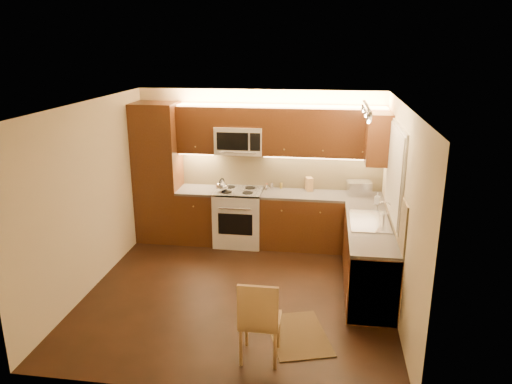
% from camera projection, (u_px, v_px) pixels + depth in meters
% --- Properties ---
extents(floor, '(4.00, 4.00, 0.01)m').
position_uv_depth(floor, '(239.00, 292.00, 6.60)').
color(floor, black).
rests_on(floor, ground).
extents(ceiling, '(4.00, 4.00, 0.01)m').
position_uv_depth(ceiling, '(237.00, 105.00, 5.86)').
color(ceiling, beige).
rests_on(ceiling, ground).
extents(wall_back, '(4.00, 0.01, 2.50)m').
position_uv_depth(wall_back, '(260.00, 166.00, 8.12)').
color(wall_back, beige).
rests_on(wall_back, ground).
extents(wall_front, '(4.00, 0.01, 2.50)m').
position_uv_depth(wall_front, '(197.00, 275.00, 4.34)').
color(wall_front, beige).
rests_on(wall_front, ground).
extents(wall_left, '(0.01, 4.00, 2.50)m').
position_uv_depth(wall_left, '(90.00, 197.00, 6.50)').
color(wall_left, beige).
rests_on(wall_left, ground).
extents(wall_right, '(0.01, 4.00, 2.50)m').
position_uv_depth(wall_right, '(400.00, 212.00, 5.95)').
color(wall_right, beige).
rests_on(wall_right, ground).
extents(pantry, '(0.70, 0.60, 2.30)m').
position_uv_depth(pantry, '(158.00, 173.00, 8.09)').
color(pantry, '#42200E').
rests_on(pantry, floor).
extents(base_cab_back_left, '(0.62, 0.60, 0.86)m').
position_uv_depth(base_cab_back_left, '(199.00, 216.00, 8.21)').
color(base_cab_back_left, '#42200E').
rests_on(base_cab_back_left, floor).
extents(counter_back_left, '(0.62, 0.60, 0.04)m').
position_uv_depth(counter_back_left, '(198.00, 190.00, 8.08)').
color(counter_back_left, '#3E3B38').
rests_on(counter_back_left, base_cab_back_left).
extents(base_cab_back_right, '(1.92, 0.60, 0.86)m').
position_uv_depth(base_cab_back_right, '(321.00, 222.00, 7.93)').
color(base_cab_back_right, '#42200E').
rests_on(base_cab_back_right, floor).
extents(counter_back_right, '(1.92, 0.60, 0.04)m').
position_uv_depth(counter_back_right, '(322.00, 196.00, 7.80)').
color(counter_back_right, '#3E3B38').
rests_on(counter_back_right, base_cab_back_right).
extents(base_cab_right, '(0.60, 2.00, 0.86)m').
position_uv_depth(base_cab_right, '(368.00, 258.00, 6.61)').
color(base_cab_right, '#42200E').
rests_on(base_cab_right, floor).
extents(counter_right, '(0.60, 2.00, 0.04)m').
position_uv_depth(counter_right, '(370.00, 227.00, 6.48)').
color(counter_right, '#3E3B38').
rests_on(counter_right, base_cab_right).
extents(dishwasher, '(0.58, 0.60, 0.84)m').
position_uv_depth(dishwasher, '(372.00, 282.00, 5.95)').
color(dishwasher, silver).
rests_on(dishwasher, floor).
extents(backsplash_back, '(3.30, 0.02, 0.60)m').
position_uv_depth(backsplash_back, '(281.00, 170.00, 8.08)').
color(backsplash_back, tan).
rests_on(backsplash_back, wall_back).
extents(backsplash_right, '(0.02, 2.00, 0.60)m').
position_uv_depth(backsplash_right, '(395.00, 205.00, 6.34)').
color(backsplash_right, tan).
rests_on(backsplash_right, wall_right).
extents(upper_cab_back_left, '(0.62, 0.35, 0.75)m').
position_uv_depth(upper_cab_back_left, '(198.00, 129.00, 7.91)').
color(upper_cab_back_left, '#42200E').
rests_on(upper_cab_back_left, wall_back).
extents(upper_cab_back_right, '(1.92, 0.35, 0.75)m').
position_uv_depth(upper_cab_back_right, '(324.00, 132.00, 7.63)').
color(upper_cab_back_right, '#42200E').
rests_on(upper_cab_back_right, wall_back).
extents(upper_cab_bridge, '(0.76, 0.35, 0.31)m').
position_uv_depth(upper_cab_bridge, '(240.00, 116.00, 7.75)').
color(upper_cab_bridge, '#42200E').
rests_on(upper_cab_bridge, wall_back).
extents(upper_cab_right_corner, '(0.35, 0.50, 0.75)m').
position_uv_depth(upper_cab_right_corner, '(379.00, 139.00, 7.11)').
color(upper_cab_right_corner, '#42200E').
rests_on(upper_cab_right_corner, wall_right).
extents(stove, '(0.76, 0.65, 0.92)m').
position_uv_depth(stove, '(239.00, 217.00, 8.09)').
color(stove, silver).
rests_on(stove, floor).
extents(microwave, '(0.76, 0.38, 0.44)m').
position_uv_depth(microwave, '(240.00, 140.00, 7.84)').
color(microwave, silver).
rests_on(microwave, wall_back).
extents(window_frame, '(0.03, 1.44, 1.24)m').
position_uv_depth(window_frame, '(396.00, 172.00, 6.37)').
color(window_frame, silver).
rests_on(window_frame, wall_right).
extents(window_blinds, '(0.02, 1.36, 1.16)m').
position_uv_depth(window_blinds, '(394.00, 172.00, 6.37)').
color(window_blinds, silver).
rests_on(window_blinds, wall_right).
extents(sink, '(0.52, 0.86, 0.15)m').
position_uv_depth(sink, '(370.00, 216.00, 6.59)').
color(sink, silver).
rests_on(sink, counter_right).
extents(faucet, '(0.20, 0.04, 0.30)m').
position_uv_depth(faucet, '(384.00, 212.00, 6.55)').
color(faucet, silver).
rests_on(faucet, counter_right).
extents(track_light_bar, '(0.04, 1.20, 0.03)m').
position_uv_depth(track_light_bar, '(367.00, 107.00, 6.04)').
color(track_light_bar, silver).
rests_on(track_light_bar, ceiling).
extents(kettle, '(0.25, 0.25, 0.23)m').
position_uv_depth(kettle, '(222.00, 185.00, 7.83)').
color(kettle, silver).
rests_on(kettle, stove).
extents(toaster_oven, '(0.40, 0.33, 0.22)m').
position_uv_depth(toaster_oven, '(359.00, 188.00, 7.76)').
color(toaster_oven, silver).
rests_on(toaster_oven, counter_back_right).
extents(knife_block, '(0.14, 0.18, 0.21)m').
position_uv_depth(knife_block, '(309.00, 184.00, 7.97)').
color(knife_block, '#A7814B').
rests_on(knife_block, counter_back_right).
extents(spice_jar_a, '(0.05, 0.05, 0.10)m').
position_uv_depth(spice_jar_a, '(272.00, 186.00, 8.07)').
color(spice_jar_a, silver).
rests_on(spice_jar_a, counter_back_right).
extents(spice_jar_b, '(0.05, 0.05, 0.10)m').
position_uv_depth(spice_jar_b, '(267.00, 186.00, 8.05)').
color(spice_jar_b, brown).
rests_on(spice_jar_b, counter_back_right).
extents(spice_jar_c, '(0.06, 0.06, 0.09)m').
position_uv_depth(spice_jar_c, '(267.00, 187.00, 8.02)').
color(spice_jar_c, silver).
rests_on(spice_jar_c, counter_back_right).
extents(spice_jar_d, '(0.05, 0.05, 0.09)m').
position_uv_depth(spice_jar_d, '(281.00, 186.00, 8.10)').
color(spice_jar_d, olive).
rests_on(spice_jar_d, counter_back_right).
extents(soap_bottle, '(0.10, 0.10, 0.17)m').
position_uv_depth(soap_bottle, '(377.00, 198.00, 7.31)').
color(soap_bottle, white).
rests_on(soap_bottle, counter_right).
extents(rug, '(0.87, 1.08, 0.01)m').
position_uv_depth(rug, '(298.00, 335.00, 5.62)').
color(rug, black).
rests_on(rug, floor).
extents(dining_chair, '(0.42, 0.42, 0.94)m').
position_uv_depth(dining_chair, '(260.00, 318.00, 5.11)').
color(dining_chair, '#A7814B').
rests_on(dining_chair, floor).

